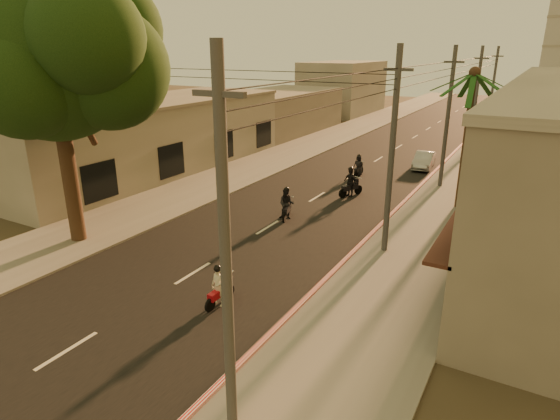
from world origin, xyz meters
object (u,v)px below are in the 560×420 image
Objects in this scene: scooter_mid_b at (350,183)px; broadleaf_tree at (60,56)px; scooter_red at (219,288)px; parked_car at (424,160)px; scooter_mid_a at (287,204)px; palm_tree at (474,81)px; scooter_far_a at (359,166)px.

broadleaf_tree is at bearing -97.75° from scooter_mid_b.
broadleaf_tree is at bearing 171.29° from scooter_red.
broadleaf_tree is 26.24m from parked_car.
scooter_mid_a is at bearing -108.98° from parked_car.
parked_car is (1.54, 24.30, -0.08)m from scooter_red.
scooter_mid_a is 15.63m from parked_car.
scooter_mid_b is at bearing -172.66° from palm_tree.
palm_tree is 4.30× the size of scooter_mid_b.
broadleaf_tree is 7.39× the size of scooter_far_a.
scooter_red is at bearing -98.60° from parked_car.
scooter_mid_a is 0.95× the size of scooter_mid_b.
broadleaf_tree is 12.71m from scooter_mid_a.
scooter_red is 1.00× the size of scooter_far_a.
scooter_far_a is (-2.06, 19.65, 0.02)m from scooter_red.
scooter_red is 19.76m from scooter_far_a.
parked_car is (10.59, 22.69, -7.85)m from broadleaf_tree.
broadleaf_tree reaches higher than parked_car.
broadleaf_tree reaches higher than scooter_mid_a.
scooter_mid_a is (6.81, 7.52, -7.65)m from broadleaf_tree.
palm_tree is at bearing 43.48° from broadleaf_tree.
scooter_red is (9.06, -1.62, -7.78)m from broadleaf_tree.
scooter_far_a is at bearing 151.25° from palm_tree.
scooter_mid_b is (-6.31, -0.81, -6.28)m from palm_tree.
palm_tree reaches higher than scooter_red.
scooter_red is 14.68m from scooter_mid_b.
scooter_far_a is (-7.61, 4.18, -6.43)m from palm_tree.
palm_tree is 2.12× the size of parked_car.
scooter_mid_b is at bearing 58.01° from scooter_mid_a.
scooter_mid_b reaches higher than parked_car.
broadleaf_tree reaches higher than scooter_mid_b.
scooter_mid_a is at bearing 105.20° from scooter_red.
scooter_red and scooter_far_a have the same top height.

